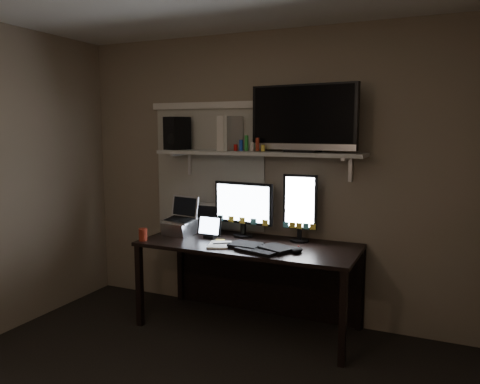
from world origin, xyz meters
The scene contains 18 objects.
back_wall centered at (0.00, 1.80, 1.25)m, with size 3.60×3.60×0.00m, color #736752.
window_blinds centered at (-0.55, 1.79, 1.30)m, with size 1.10×0.02×1.10m, color #B7B5A5.
desk centered at (0.00, 1.55, 0.55)m, with size 1.80×0.75×0.73m.
wall_shelf centered at (0.00, 1.62, 1.46)m, with size 1.80×0.35×0.03m, color #ABABA6.
monitor_landscape centered at (-0.14, 1.64, 0.97)m, with size 0.56×0.06×0.49m, color black.
monitor_portrait centered at (0.37, 1.66, 1.02)m, with size 0.29×0.05×0.57m, color black.
keyboard centered at (0.16, 1.29, 0.75)m, with size 0.51×0.20×0.03m, color black.
mouse centered at (0.46, 1.30, 0.75)m, with size 0.08×0.12×0.04m, color black.
notepad centered at (-0.19, 1.25, 0.74)m, with size 0.17×0.23×0.01m, color silver.
tablet centered at (-0.37, 1.46, 0.83)m, with size 0.23×0.09×0.20m, color black.
file_sorter centered at (-0.53, 1.70, 0.86)m, with size 0.20×0.09×0.25m, color black.
laptop centered at (-0.69, 1.47, 0.89)m, with size 0.29×0.24×0.33m, color silver.
cup centered at (-0.85, 1.15, 0.78)m, with size 0.07×0.07×0.10m, color maroon.
sticky_notes centered at (-0.19, 1.35, 0.73)m, with size 0.32×0.23×0.00m, color yellow, non-canonical shape.
tv centered at (0.39, 1.63, 1.75)m, with size 0.90×0.16×0.54m, color black.
game_console centered at (-0.27, 1.65, 1.63)m, with size 0.08×0.25×0.30m, color beige.
speaker centered at (-0.80, 1.64, 1.63)m, with size 0.16×0.20×0.30m, color black.
bottles centered at (-0.07, 1.59, 1.54)m, with size 0.20×0.05×0.13m, color #A50F0C, non-canonical shape.
Camera 1 is at (1.47, -2.05, 1.67)m, focal length 35.00 mm.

